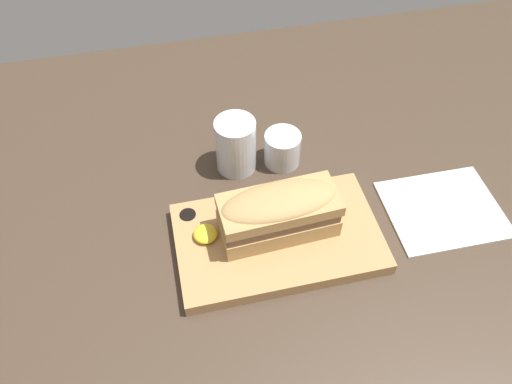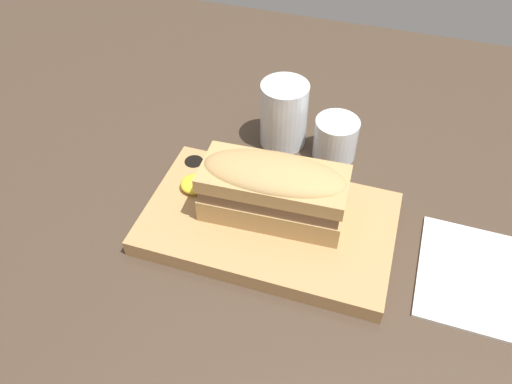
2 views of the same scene
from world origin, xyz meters
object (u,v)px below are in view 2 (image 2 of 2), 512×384
object	(u,v)px
serving_board	(268,223)
sandwich	(273,188)
wine_glass	(335,140)
napkin	(499,283)
water_glass	(282,118)

from	to	relation	value
serving_board	sandwich	size ratio (longest dim) A/B	1.74
wine_glass	napkin	xyz separation A→B (cm)	(24.09, -17.29, -2.73)
serving_board	wine_glass	world-z (taller)	wine_glass
sandwich	water_glass	size ratio (longest dim) A/B	1.79
sandwich	wine_glass	xyz separation A→B (cm)	(5.04, 16.56, -4.11)
napkin	serving_board	bearing A→B (deg)	-179.61
serving_board	water_glass	distance (cm)	18.85
serving_board	water_glass	xyz separation A→B (cm)	(-3.40, 18.24, 3.32)
napkin	water_glass	bearing A→B (deg)	151.20
napkin	sandwich	bearing A→B (deg)	178.56
sandwich	water_glass	xyz separation A→B (cm)	(-3.70, 17.31, -2.49)
serving_board	water_glass	world-z (taller)	water_glass
sandwich	water_glass	bearing A→B (deg)	102.05
wine_glass	napkin	bearing A→B (deg)	-35.67
wine_glass	napkin	world-z (taller)	wine_glass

